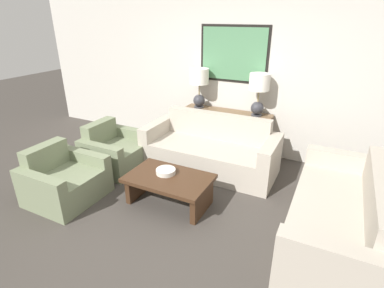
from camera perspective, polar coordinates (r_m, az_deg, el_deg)
name	(u,v)px	position (r m, az deg, el deg)	size (l,w,h in m)	color
ground_plane	(163,216)	(3.84, -5.48, -13.57)	(20.00, 20.00, 0.00)	#3D3833
back_wall	(234,76)	(5.32, 7.92, 12.70)	(8.31, 0.12, 2.65)	beige
console_table	(226,132)	(5.34, 6.41, 2.23)	(1.55, 0.38, 0.77)	brown
table_lamp_left	(199,83)	(5.29, 1.39, 11.55)	(0.33, 0.33, 0.69)	#333338
table_lamp_right	(259,89)	(4.95, 12.62, 10.15)	(0.33, 0.33, 0.69)	#333338
couch_by_back_wall	(210,152)	(4.79, 3.47, -1.44)	(2.09, 0.88, 0.84)	#ADA393
couch_by_side	(339,217)	(3.69, 26.14, -12.36)	(0.88, 2.09, 0.84)	#ADA393
coffee_table	(169,184)	(3.92, -4.40, -7.59)	(1.08, 0.68, 0.40)	#3D2616
decorative_bowl	(166,171)	(3.93, -5.01, -5.20)	(0.26, 0.26, 0.06)	beige
armchair_near_back_wall	(115,152)	(5.01, -14.39, -1.44)	(0.82, 0.90, 0.72)	#707A5B
armchair_near_camera	(64,181)	(4.38, -23.14, -6.48)	(0.82, 0.90, 0.72)	#707A5B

